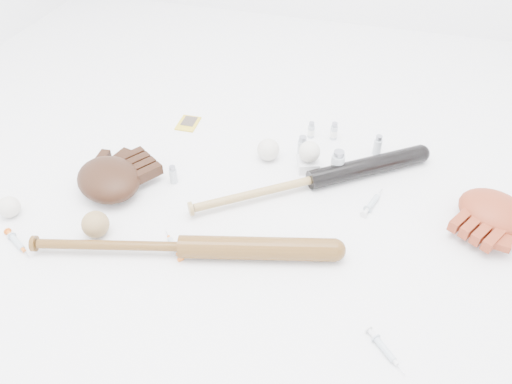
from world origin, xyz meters
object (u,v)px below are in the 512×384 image
(bat_dark, at_px, (312,180))
(bat_wood, at_px, (182,247))
(glove_dark, at_px, (109,179))
(pedestal, at_px, (308,165))

(bat_dark, relative_size, bat_wood, 0.97)
(glove_dark, xyz_separation_m, pedestal, (0.59, 0.28, -0.03))
(bat_wood, bearing_deg, bat_dark, 38.68)
(bat_dark, bearing_deg, glove_dark, 161.54)
(bat_dark, xyz_separation_m, pedestal, (-0.03, 0.09, -0.01))
(pedestal, bearing_deg, bat_wood, -118.53)
(bat_wood, height_order, pedestal, bat_wood)
(bat_dark, height_order, pedestal, bat_dark)
(glove_dark, bearing_deg, bat_dark, 50.95)
(glove_dark, height_order, pedestal, glove_dark)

